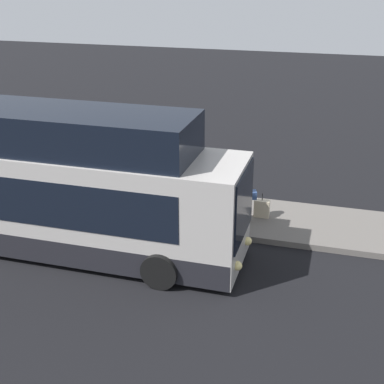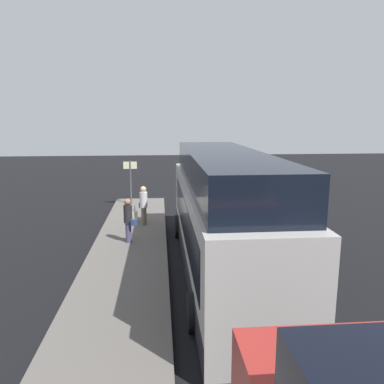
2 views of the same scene
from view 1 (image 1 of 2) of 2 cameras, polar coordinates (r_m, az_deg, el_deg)
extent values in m
plane|color=black|center=(15.75, -11.23, -5.79)|extent=(80.00, 80.00, 0.00)
cube|color=#605B56|center=(18.17, -6.98, -1.16)|extent=(20.00, 2.89, 0.18)
cube|color=#B2ADA8|center=(15.47, -15.61, -0.30)|extent=(11.32, 2.44, 2.82)
cube|color=black|center=(15.90, -15.21, -3.80)|extent=(11.26, 2.46, 0.70)
cube|color=black|center=(15.49, -16.64, 0.97)|extent=(9.28, 2.47, 1.24)
cube|color=black|center=(13.36, 5.56, -1.37)|extent=(0.06, 2.15, 1.80)
sphere|color=#F9E58C|center=(14.55, 5.94, -5.23)|extent=(0.24, 0.24, 0.24)
sphere|color=#F9E58C|center=(13.40, 4.87, -7.84)|extent=(0.24, 0.24, 0.24)
cylinder|color=black|center=(15.46, -0.47, -3.91)|extent=(0.94, 0.30, 0.94)
cylinder|color=black|center=(13.43, -3.46, -8.41)|extent=(0.94, 0.30, 0.94)
cube|color=black|center=(15.08, -17.87, 6.69)|extent=(9.62, 2.24, 1.07)
cylinder|color=#6B604C|center=(16.47, 5.60, -1.78)|extent=(0.31, 0.31, 0.83)
cylinder|color=silver|center=(16.17, 5.71, 0.72)|extent=(0.45, 0.45, 0.72)
sphere|color=beige|center=(15.99, 5.78, 2.36)|extent=(0.27, 0.27, 0.27)
cube|color=#334C7F|center=(16.33, 6.63, -0.28)|extent=(0.22, 0.31, 0.24)
cylinder|color=#4C476B|center=(17.49, -2.12, -0.19)|extent=(0.32, 0.32, 0.81)
cylinder|color=#262628|center=(17.21, -2.16, 2.14)|extent=(0.45, 0.45, 0.71)
sphere|color=#9E7051|center=(17.04, -2.18, 3.67)|extent=(0.26, 0.26, 0.26)
cube|color=#334C7F|center=(17.15, -2.79, 0.96)|extent=(0.31, 0.25, 0.24)
cube|color=beige|center=(16.86, 7.45, -1.77)|extent=(0.48, 0.22, 0.56)
cylinder|color=black|center=(16.70, 7.52, -0.52)|extent=(0.02, 0.02, 0.24)
camera|label=2|loc=(24.15, -39.18, 12.23)|focal=35.00mm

